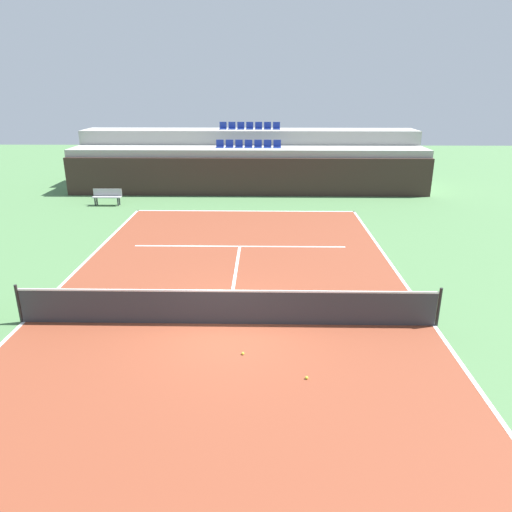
# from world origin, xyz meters

# --- Properties ---
(ground_plane) EXTENTS (80.00, 80.00, 0.00)m
(ground_plane) POSITION_xyz_m (0.00, 0.00, 0.00)
(ground_plane) COLOR #477042
(court_surface) EXTENTS (11.00, 24.00, 0.01)m
(court_surface) POSITION_xyz_m (0.00, 0.00, 0.01)
(court_surface) COLOR brown
(court_surface) RESTS_ON ground_plane
(baseline_far) EXTENTS (11.00, 0.10, 0.00)m
(baseline_far) POSITION_xyz_m (0.00, 11.95, 0.01)
(baseline_far) COLOR white
(baseline_far) RESTS_ON court_surface
(sideline_left) EXTENTS (0.10, 24.00, 0.00)m
(sideline_left) POSITION_xyz_m (-5.45, 0.00, 0.01)
(sideline_left) COLOR white
(sideline_left) RESTS_ON court_surface
(sideline_right) EXTENTS (0.10, 24.00, 0.00)m
(sideline_right) POSITION_xyz_m (5.45, 0.00, 0.01)
(sideline_right) COLOR white
(sideline_right) RESTS_ON court_surface
(service_line_far) EXTENTS (8.26, 0.10, 0.00)m
(service_line_far) POSITION_xyz_m (0.00, 6.40, 0.01)
(service_line_far) COLOR white
(service_line_far) RESTS_ON court_surface
(centre_service_line) EXTENTS (0.10, 6.40, 0.00)m
(centre_service_line) POSITION_xyz_m (0.00, 3.20, 0.01)
(centre_service_line) COLOR white
(centre_service_line) RESTS_ON court_surface
(back_wall) EXTENTS (20.72, 0.30, 2.13)m
(back_wall) POSITION_xyz_m (0.00, 15.55, 1.07)
(back_wall) COLOR #33231E
(back_wall) RESTS_ON ground_plane
(stands_tier_lower) EXTENTS (20.72, 2.40, 2.54)m
(stands_tier_lower) POSITION_xyz_m (0.00, 16.90, 1.27)
(stands_tier_lower) COLOR #9E9E99
(stands_tier_lower) RESTS_ON ground_plane
(stands_tier_upper) EXTENTS (20.72, 2.40, 3.38)m
(stands_tier_upper) POSITION_xyz_m (0.00, 19.30, 1.69)
(stands_tier_upper) COLOR #9E9E99
(stands_tier_upper) RESTS_ON ground_plane
(seating_row_lower) EXTENTS (3.79, 0.44, 0.44)m
(seating_row_lower) POSITION_xyz_m (0.00, 17.00, 2.66)
(seating_row_lower) COLOR navy
(seating_row_lower) RESTS_ON stands_tier_lower
(seating_row_upper) EXTENTS (3.79, 0.44, 0.44)m
(seating_row_upper) POSITION_xyz_m (0.00, 19.40, 3.50)
(seating_row_upper) COLOR navy
(seating_row_upper) RESTS_ON stands_tier_upper
(tennis_net) EXTENTS (11.08, 0.08, 1.07)m
(tennis_net) POSITION_xyz_m (0.00, 0.00, 0.51)
(tennis_net) COLOR black
(tennis_net) RESTS_ON court_surface
(player_bench) EXTENTS (1.50, 0.40, 0.85)m
(player_bench) POSITION_xyz_m (-7.32, 13.13, 0.51)
(player_bench) COLOR #99999E
(player_bench) RESTS_ON ground_plane
(tennis_ball_0) EXTENTS (0.07, 0.07, 0.07)m
(tennis_ball_0) POSITION_xyz_m (0.48, -1.53, 0.04)
(tennis_ball_0) COLOR #CCE033
(tennis_ball_0) RESTS_ON court_surface
(tennis_ball_1) EXTENTS (0.07, 0.07, 0.07)m
(tennis_ball_1) POSITION_xyz_m (1.89, -2.48, 0.04)
(tennis_ball_1) COLOR #CCE033
(tennis_ball_1) RESTS_ON court_surface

